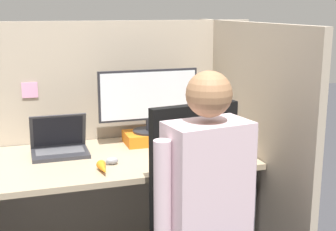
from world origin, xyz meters
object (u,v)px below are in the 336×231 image
Objects in this scene: laptop at (60,146)px; office_chair at (200,230)px; carrot_toy at (103,168)px; monitor at (149,98)px; paper_box at (149,137)px; stapler at (220,138)px; person at (210,204)px; coffee_mug at (200,129)px.

laptop is 0.28× the size of office_chair.
laptop is 0.41m from carrot_toy.
monitor is 0.92m from office_chair.
monitor is at bearing 91.05° from office_chair.
paper_box reaches higher than stapler.
monitor is 0.99m from person.
laptop is 0.94m from office_chair.
coffee_mug is at bearing 68.55° from office_chair.
laptop is 1.03m from person.
stapler is 0.18m from coffee_mug.
coffee_mug reaches higher than stapler.
stapler is (0.40, -0.13, -0.24)m from monitor.
carrot_toy is at bearing -157.73° from stapler.
person is (-0.01, -0.96, -0.02)m from paper_box.
monitor is 0.61m from carrot_toy.
carrot_toy is 0.84m from coffee_mug.
coffee_mug is at bearing 6.52° from monitor.
monitor is (0.00, 0.00, 0.24)m from paper_box.
stapler is at bearing 59.86° from office_chair.
monitor reaches higher than coffee_mug.
office_chair is (0.01, -0.80, -0.46)m from monitor.
stapler is at bearing -17.32° from paper_box.
monitor is at bearing 7.22° from laptop.
carrot_toy is at bearing -128.96° from paper_box.
carrot_toy is (-0.35, -0.44, -0.25)m from monitor.
paper_box is 0.22× the size of person.
laptop is at bearing -173.06° from coffee_mug.
laptop is 1.88× the size of stapler.
office_chair is at bearing -53.56° from laptop.
office_chair is at bearing -44.52° from carrot_toy.
paper_box is 0.24m from monitor.
office_chair is at bearing -88.95° from paper_box.
carrot_toy is 1.61× the size of coffee_mug.
carrot_toy is at bearing -128.78° from monitor.
carrot_toy is at bearing 123.29° from person.
monitor is 3.66× the size of stapler.
laptop is (-0.53, -0.07, -0.22)m from monitor.
monitor reaches higher than office_chair.
monitor is at bearing 51.22° from carrot_toy.
laptop is at bearing 120.03° from person.
monitor reaches higher than paper_box.
paper_box is at bearing -173.02° from coffee_mug.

